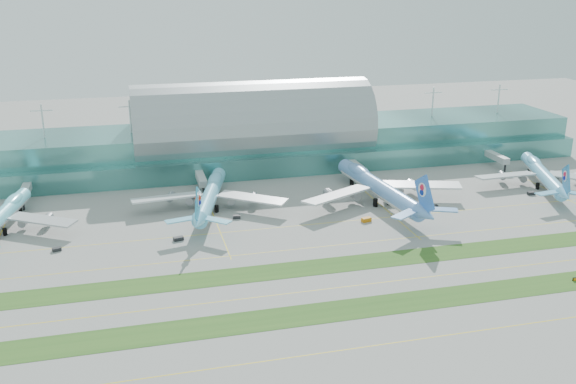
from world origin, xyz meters
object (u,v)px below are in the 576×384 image
object	(u,v)px
airliner_a	(0,217)
airliner_c	(378,186)
terminal	(253,138)
airliner_b	(210,194)
airliner_d	(543,174)

from	to	relation	value
airliner_a	airliner_c	distance (m)	151.76
terminal	airliner_b	world-z (taller)	terminal
airliner_a	airliner_d	bearing A→B (deg)	10.39
airliner_d	airliner_a	bearing A→B (deg)	-160.47
airliner_a	airliner_c	xyz separation A→B (m)	(151.71, -3.47, 1.29)
terminal	airliner_d	bearing A→B (deg)	-29.20
airliner_a	airliner_b	world-z (taller)	airliner_b
airliner_a	airliner_c	bearing A→B (deg)	9.51
airliner_a	airliner_d	xyz separation A→B (m)	(233.77, -1.75, 0.25)
terminal	airliner_a	size ratio (longest dim) A/B	4.96
terminal	airliner_b	size ratio (longest dim) A/B	4.66
terminal	airliner_c	distance (m)	81.46
airliner_a	airliner_d	world-z (taller)	airliner_d
airliner_b	airliner_d	bearing A→B (deg)	12.30
airliner_c	airliner_d	bearing A→B (deg)	-4.10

